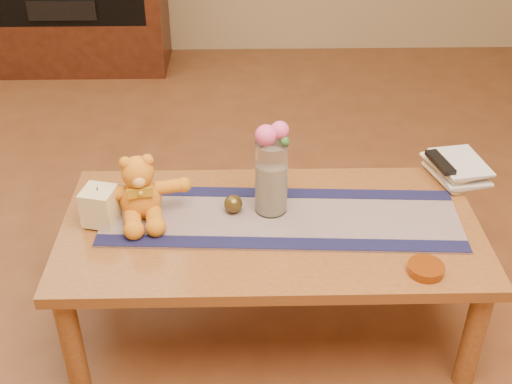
{
  "coord_description": "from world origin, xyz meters",
  "views": [
    {
      "loc": [
        -0.09,
        -1.74,
        1.74
      ],
      "look_at": [
        -0.05,
        0.0,
        0.58
      ],
      "focal_mm": 45.47,
      "sensor_mm": 36.0,
      "label": 1
    }
  ],
  "objects_px": {
    "teddy_bear": "(139,187)",
    "bronze_ball": "(233,204)",
    "glass_vase": "(271,177)",
    "amber_dish": "(426,269)",
    "tv_remote": "(440,162)",
    "pillar_candle": "(100,206)",
    "book_bottom": "(436,178)"
  },
  "relations": [
    {
      "from": "teddy_bear",
      "to": "tv_remote",
      "type": "relative_size",
      "value": 1.99
    },
    {
      "from": "teddy_bear",
      "to": "book_bottom",
      "type": "relative_size",
      "value": 1.43
    },
    {
      "from": "teddy_bear",
      "to": "bronze_ball",
      "type": "xyz_separation_m",
      "value": [
        0.31,
        0.01,
        -0.08
      ]
    },
    {
      "from": "pillar_candle",
      "to": "glass_vase",
      "type": "distance_m",
      "value": 0.57
    },
    {
      "from": "bronze_ball",
      "to": "pillar_candle",
      "type": "bearing_deg",
      "value": -174.21
    },
    {
      "from": "glass_vase",
      "to": "book_bottom",
      "type": "relative_size",
      "value": 1.17
    },
    {
      "from": "glass_vase",
      "to": "amber_dish",
      "type": "bearing_deg",
      "value": -35.92
    },
    {
      "from": "book_bottom",
      "to": "tv_remote",
      "type": "bearing_deg",
      "value": -93.0
    },
    {
      "from": "tv_remote",
      "to": "pillar_candle",
      "type": "bearing_deg",
      "value": 178.49
    },
    {
      "from": "glass_vase",
      "to": "bronze_ball",
      "type": "distance_m",
      "value": 0.16
    },
    {
      "from": "teddy_bear",
      "to": "pillar_candle",
      "type": "xyz_separation_m",
      "value": [
        -0.13,
        -0.04,
        -0.05
      ]
    },
    {
      "from": "teddy_bear",
      "to": "bronze_ball",
      "type": "bearing_deg",
      "value": -11.0
    },
    {
      "from": "bronze_ball",
      "to": "amber_dish",
      "type": "height_order",
      "value": "bronze_ball"
    },
    {
      "from": "glass_vase",
      "to": "book_bottom",
      "type": "distance_m",
      "value": 0.66
    },
    {
      "from": "glass_vase",
      "to": "bronze_ball",
      "type": "bearing_deg",
      "value": -175.59
    },
    {
      "from": "pillar_candle",
      "to": "book_bottom",
      "type": "bearing_deg",
      "value": 11.35
    },
    {
      "from": "pillar_candle",
      "to": "book_bottom",
      "type": "relative_size",
      "value": 0.55
    },
    {
      "from": "pillar_candle",
      "to": "bronze_ball",
      "type": "distance_m",
      "value": 0.44
    },
    {
      "from": "tv_remote",
      "to": "amber_dish",
      "type": "relative_size",
      "value": 1.45
    },
    {
      "from": "pillar_candle",
      "to": "amber_dish",
      "type": "distance_m",
      "value": 1.06
    },
    {
      "from": "teddy_bear",
      "to": "book_bottom",
      "type": "distance_m",
      "value": 1.08
    },
    {
      "from": "bronze_ball",
      "to": "amber_dish",
      "type": "bearing_deg",
      "value": -28.71
    },
    {
      "from": "teddy_bear",
      "to": "glass_vase",
      "type": "bearing_deg",
      "value": -9.99
    },
    {
      "from": "amber_dish",
      "to": "tv_remote",
      "type": "bearing_deg",
      "value": 71.95
    },
    {
      "from": "bronze_ball",
      "to": "amber_dish",
      "type": "xyz_separation_m",
      "value": [
        0.58,
        -0.32,
        -0.03
      ]
    },
    {
      "from": "book_bottom",
      "to": "amber_dish",
      "type": "height_order",
      "value": "amber_dish"
    },
    {
      "from": "teddy_bear",
      "to": "glass_vase",
      "type": "xyz_separation_m",
      "value": [
        0.44,
        0.02,
        0.02
      ]
    },
    {
      "from": "bronze_ball",
      "to": "amber_dish",
      "type": "relative_size",
      "value": 0.58
    },
    {
      "from": "glass_vase",
      "to": "tv_remote",
      "type": "height_order",
      "value": "glass_vase"
    },
    {
      "from": "tv_remote",
      "to": "teddy_bear",
      "type": "bearing_deg",
      "value": 177.73
    },
    {
      "from": "teddy_bear",
      "to": "amber_dish",
      "type": "xyz_separation_m",
      "value": [
        0.89,
        -0.31,
        -0.1
      ]
    },
    {
      "from": "glass_vase",
      "to": "tv_remote",
      "type": "distance_m",
      "value": 0.64
    }
  ]
}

